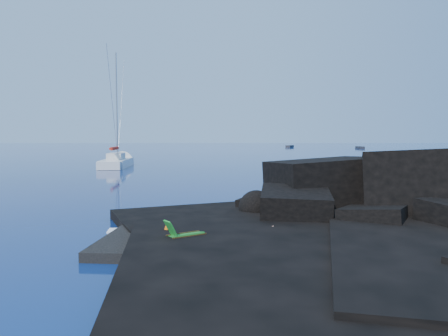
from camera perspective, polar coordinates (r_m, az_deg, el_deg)
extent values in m
plane|color=#040C3D|center=(17.33, -16.27, -9.91)|extent=(400.00, 400.00, 0.00)
cube|color=black|center=(17.21, -0.99, -9.83)|extent=(9.08, 6.86, 0.70)
cube|color=white|center=(17.36, 4.90, -8.44)|extent=(2.09, 1.20, 0.05)
cone|color=#D65F0B|center=(16.88, -7.47, -7.93)|extent=(0.40, 0.40, 0.58)
cube|color=#242429|center=(145.86, 8.57, 2.70)|extent=(3.44, 5.07, 0.65)
cube|color=black|center=(138.90, 17.33, 2.46)|extent=(1.48, 4.64, 0.62)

